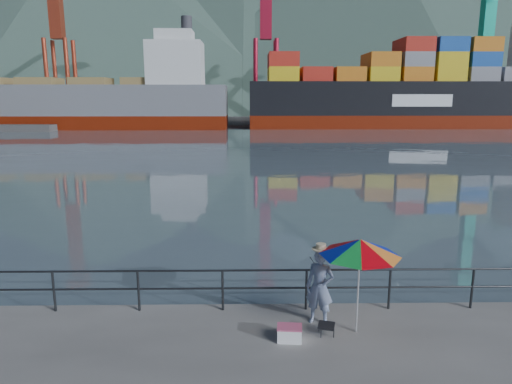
% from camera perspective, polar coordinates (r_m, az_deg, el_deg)
% --- Properties ---
extents(harbor_water, '(500.00, 280.00, 0.00)m').
position_cam_1_polar(harbor_water, '(138.57, -1.61, 9.68)').
color(harbor_water, slate).
rests_on(harbor_water, ground).
extents(far_dock, '(200.00, 40.00, 0.40)m').
position_cam_1_polar(far_dock, '(101.94, 3.84, 8.91)').
color(far_dock, '#514F4C').
rests_on(far_dock, ground).
extents(guardrail, '(22.00, 0.06, 1.03)m').
position_cam_1_polar(guardrail, '(11.24, -9.40, -11.97)').
color(guardrail, '#2D3033').
rests_on(guardrail, ground).
extents(mountains, '(600.00, 332.80, 80.00)m').
position_cam_1_polar(mountains, '(221.51, 9.30, 19.53)').
color(mountains, '#385147').
rests_on(mountains, ground).
extents(port_cranes, '(116.00, 28.00, 38.40)m').
position_cam_1_polar(port_cranes, '(97.64, 17.44, 17.70)').
color(port_cranes, '#BE3E23').
rests_on(port_cranes, ground).
extents(container_stacks, '(58.00, 5.40, 7.80)m').
position_cam_1_polar(container_stacks, '(106.71, 16.43, 9.94)').
color(container_stacks, red).
rests_on(container_stacks, ground).
extents(fisherman, '(0.75, 0.64, 1.73)m').
position_cam_1_polar(fisherman, '(10.48, 7.98, -11.68)').
color(fisherman, navy).
rests_on(fisherman, ground).
extents(beach_umbrella, '(2.02, 2.02, 2.11)m').
position_cam_1_polar(beach_umbrella, '(9.86, 12.89, -6.76)').
color(beach_umbrella, white).
rests_on(beach_umbrella, ground).
extents(folding_stool, '(0.43, 0.43, 0.23)m').
position_cam_1_polar(folding_stool, '(10.35, 8.78, -16.58)').
color(folding_stool, black).
rests_on(folding_stool, ground).
extents(cooler_bag, '(0.53, 0.38, 0.29)m').
position_cam_1_polar(cooler_bag, '(10.03, 4.20, -17.29)').
color(cooler_bag, white).
rests_on(cooler_bag, ground).
extents(fishing_rod, '(0.67, 1.57, 1.20)m').
position_cam_1_polar(fishing_rod, '(11.74, 7.71, -13.62)').
color(fishing_rod, black).
rests_on(fishing_rod, ground).
extents(bulk_carrier, '(46.59, 8.06, 14.50)m').
position_cam_1_polar(bulk_carrier, '(82.78, -18.89, 10.58)').
color(bulk_carrier, '#671605').
rests_on(bulk_carrier, ground).
extents(container_ship, '(57.08, 9.51, 18.10)m').
position_cam_1_polar(container_ship, '(86.71, 20.03, 11.62)').
color(container_ship, '#671605').
rests_on(container_ship, ground).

